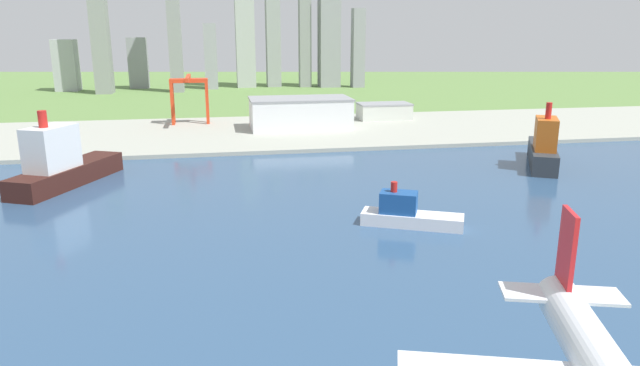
# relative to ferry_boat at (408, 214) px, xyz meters

# --- Properties ---
(ground_plane) EXTENTS (2400.00, 2400.00, 0.00)m
(ground_plane) POSITION_rel_ferry_boat_xyz_m (-50.04, 14.25, -4.69)
(ground_plane) COLOR #5D8242
(water_bay) EXTENTS (840.00, 360.00, 0.15)m
(water_bay) POSITION_rel_ferry_boat_xyz_m (-50.04, -45.75, -4.61)
(water_bay) COLOR #2D4C70
(water_bay) RESTS_ON ground
(industrial_pier) EXTENTS (840.00, 140.00, 2.50)m
(industrial_pier) POSITION_rel_ferry_boat_xyz_m (-50.04, 204.25, -3.44)
(industrial_pier) COLOR #A0A396
(industrial_pier) RESTS_ON ground
(ferry_boat) EXTENTS (37.87, 24.77, 16.33)m
(ferry_boat) POSITION_rel_ferry_boat_xyz_m (0.00, 0.00, 0.00)
(ferry_boat) COLOR white
(ferry_boat) RESTS_ON water_bay
(cargo_ship) EXTENTS (41.80, 65.96, 36.24)m
(cargo_ship) POSITION_rel_ferry_boat_xyz_m (-138.64, 81.72, 5.87)
(cargo_ship) COLOR #381914
(cargo_ship) RESTS_ON water_bay
(container_barge) EXTENTS (38.46, 58.45, 34.84)m
(container_barge) POSITION_rel_ferry_boat_xyz_m (101.83, 78.78, 5.05)
(container_barge) COLOR #2D3338
(container_barge) RESTS_ON water_bay
(port_crane_red) EXTENTS (27.60, 45.34, 36.04)m
(port_crane_red) POSITION_rel_ferry_boat_xyz_m (-85.89, 242.47, 24.36)
(port_crane_red) COLOR red
(port_crane_red) RESTS_ON industrial_pier
(warehouse_main) EXTENTS (70.97, 38.41, 21.67)m
(warehouse_main) POSITION_rel_ferry_boat_xyz_m (-8.55, 209.05, 8.67)
(warehouse_main) COLOR white
(warehouse_main) RESTS_ON industrial_pier
(warehouse_annex) EXTENTS (40.72, 23.70, 12.50)m
(warehouse_annex) POSITION_rel_ferry_boat_xyz_m (62.83, 240.75, 4.08)
(warehouse_annex) COLOR silver
(warehouse_annex) RESTS_ON industrial_pier
(distant_skyline) EXTENTS (371.79, 78.14, 155.19)m
(distant_skyline) POSITION_rel_ferry_boat_xyz_m (-53.28, 536.33, 57.14)
(distant_skyline) COLOR #AAADB2
(distant_skyline) RESTS_ON ground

